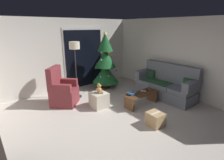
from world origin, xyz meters
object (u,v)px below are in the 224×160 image
Objects in this scene: cardboard_box_taped_mid_floor at (155,119)px; coffee_table at (141,97)px; ottoman at (99,100)px; christmas_tree at (105,64)px; floor_lamp at (75,51)px; armchair at (63,91)px; book_stack at (132,93)px; couch at (166,85)px; cell_phone at (132,92)px; remote_silver at (144,91)px; teddy_bear_honey at (99,89)px; remote_black at (147,90)px.

coffee_table is at bearing 59.35° from cardboard_box_taped_mid_floor.
coffee_table is 1.12m from cardboard_box_taped_mid_floor.
ottoman is at bearing 106.00° from cardboard_box_taped_mid_floor.
christmas_tree is 1.42m from floor_lamp.
book_stack is at bearing -43.69° from armchair.
christmas_tree is at bearing 77.64° from book_stack.
couch reaches higher than coffee_table.
armchair is 1.28m from floor_lamp.
floor_lamp reaches higher than cell_phone.
teddy_bear_honey reaches higher than remote_silver.
ottoman is (-2.12, 0.71, -0.19)m from couch.
christmas_tree is 1.73m from teddy_bear_honey.
remote_silver is 0.64× the size of book_stack.
teddy_bear_honey is 0.75× the size of cardboard_box_taped_mid_floor.
cell_phone is (-1.40, 0.13, 0.06)m from couch.
floor_lamp reaches higher than remote_silver.
cardboard_box_taped_mid_floor is at bearing -103.09° from christmas_tree.
teddy_bear_honey reaches higher than book_stack.
floor_lamp reaches higher than cardboard_box_taped_mid_floor.
christmas_tree is at bearing 68.74° from remote_silver.
cardboard_box_taped_mid_floor is (0.47, -1.63, -0.05)m from ottoman.
armchair reaches higher than cardboard_box_taped_mid_floor.
cell_phone is 0.50× the size of teddy_bear_honey.
book_stack is 1.11m from cardboard_box_taped_mid_floor.
armchair is at bearing 131.80° from ottoman.
cell_phone is at bearing -62.23° from floor_lamp.
couch is 2.25m from christmas_tree.
cardboard_box_taped_mid_floor is at bearing -104.35° from book_stack.
couch reaches higher than remote_silver.
remote_silver is 0.41× the size of cardboard_box_taped_mid_floor.
cell_phone reaches higher than coffee_table.
ottoman reaches higher than remote_silver.
cardboard_box_taped_mid_floor is at bearing -77.25° from floor_lamp.
cell_phone is at bearing -102.87° from christmas_tree.
teddy_bear_honey is (-2.11, 0.70, 0.15)m from couch.
remote_silver is 0.55× the size of teddy_bear_honey.
couch is 1.41m from cell_phone.
armchair reaches higher than remote_black.
ottoman is (0.14, -1.07, -1.29)m from floor_lamp.
remote_black is (0.27, 0.04, 0.14)m from coffee_table.
remote_black is 0.14× the size of armchair.
ottoman reaches higher than coffee_table.
cardboard_box_taped_mid_floor is (-0.71, -1.02, -0.24)m from remote_silver.
remote_silver is 0.35× the size of ottoman.
couch reaches higher than remote_black.
coffee_table is at bearing 177.75° from couch.
cardboard_box_taped_mid_floor is (-0.84, -1.01, -0.24)m from remote_black.
cell_phone is at bearing 76.53° from cardboard_box_taped_mid_floor.
couch is 2.23m from teddy_bear_honey.
christmas_tree is (-0.99, 1.96, 0.52)m from couch.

